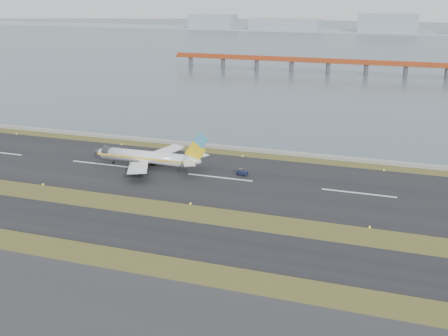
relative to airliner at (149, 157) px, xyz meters
The scene contains 9 objects.
ground 39.69m from the airliner, 53.07° to the right, with size 1000.00×1000.00×0.00m, color #404C1B.
taxiway_strip 49.78m from the airliner, 61.42° to the right, with size 1000.00×18.00×0.10m, color black.
runway_strip 24.05m from the airliner, ahead, with size 1000.00×45.00×0.10m, color black.
seawall 37.14m from the airliner, 50.08° to the left, with size 1000.00×2.50×1.00m, color gray.
bay_water 429.06m from the airliner, 86.83° to the left, with size 1400.00×800.00×1.30m, color #41525E.
red_pier 222.76m from the airliner, 78.67° to the left, with size 260.00×5.00×10.20m.
far_shoreline 589.58m from the airliner, 86.37° to the left, with size 1400.00×80.00×60.50m.
airliner is the anchor object (origin of this frame).
pushback_tug 29.48m from the airliner, ahead, with size 3.40×2.40×1.98m.
Camera 1 is at (52.34, -116.58, 53.28)m, focal length 45.00 mm.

